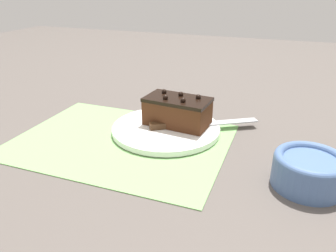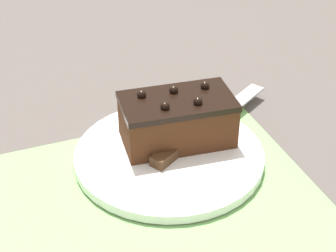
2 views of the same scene
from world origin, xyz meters
name	(u,v)px [view 2 (image 2 of 2)]	position (x,y,z in m)	size (l,w,h in m)	color
ground_plane	(132,212)	(0.00, 0.00, 0.00)	(3.00, 3.00, 0.00)	#544C47
placemat_woven	(132,211)	(0.00, 0.00, 0.00)	(0.46, 0.34, 0.00)	#7AB266
cake_plate	(169,155)	(0.08, 0.08, 0.01)	(0.25, 0.25, 0.01)	white
chocolate_cake	(177,119)	(0.10, 0.10, 0.05)	(0.15, 0.10, 0.07)	#472614
serving_knife	(194,135)	(0.12, 0.09, 0.02)	(0.23, 0.15, 0.01)	#472D19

